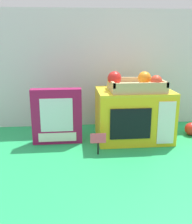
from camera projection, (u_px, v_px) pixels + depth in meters
name	position (u px, v px, depth m)	size (l,w,h in m)	color
ground_plane	(103.00, 142.00, 1.33)	(1.70, 1.70, 0.00)	#219E54
display_back_panel	(97.00, 69.00, 1.53)	(1.61, 0.03, 0.66)	silver
toy_microwave	(133.00, 115.00, 1.34)	(0.37, 0.27, 0.26)	yellow
food_groups_crate	(134.00, 84.00, 1.28)	(0.27, 0.20, 0.10)	tan
cookie_set_box	(57.00, 116.00, 1.29)	(0.24, 0.06, 0.27)	#99144C
price_sign	(98.00, 140.00, 1.17)	(0.07, 0.01, 0.10)	black
loose_toy_apple	(191.00, 129.00, 1.41)	(0.07, 0.07, 0.07)	red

